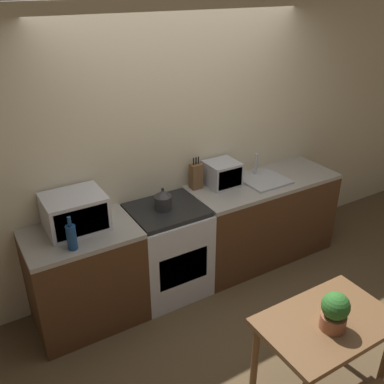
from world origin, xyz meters
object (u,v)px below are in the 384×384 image
Objects in this scene: microwave at (75,212)px; bottle at (72,237)px; kettle at (163,200)px; dining_table at (325,333)px; toaster_oven at (222,174)px; stove_range at (168,250)px.

microwave reaches higher than bottle.
microwave is 0.31m from bottle.
kettle is 0.22× the size of dining_table.
bottle is 0.30× the size of dining_table.
dining_table is (0.37, -1.62, -0.37)m from kettle.
kettle reaches higher than dining_table.
microwave is at bearing -177.94° from toaster_oven.
toaster_oven is (0.72, 0.13, 0.03)m from kettle.
bottle is 1.93m from dining_table.
microwave is at bearing 67.51° from bottle.
kettle is 0.74m from toaster_oven.
stove_range is at bearing -23.62° from kettle.
bottle is at bearing 131.39° from dining_table.
toaster_oven is (0.70, 0.14, 0.57)m from stove_range.
stove_range is 4.41× the size of kettle.
microwave is (-0.76, 0.08, 0.06)m from kettle.
bottle is at bearing -112.49° from microwave.
dining_table is (1.25, -1.41, -0.39)m from bottle.
kettle is at bearing -5.92° from microwave.
toaster_oven reaches higher than kettle.
toaster_oven reaches higher than stove_range.
bottle is (-0.88, -0.21, 0.02)m from kettle.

